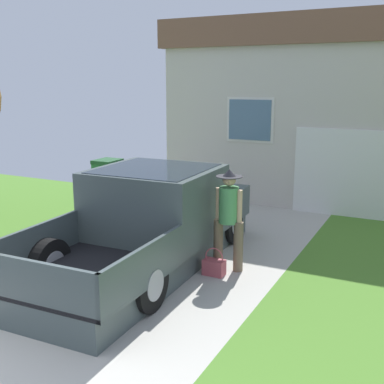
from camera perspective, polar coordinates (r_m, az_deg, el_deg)
pickup_truck at (r=8.53m, az=-4.44°, el=-3.35°), size 2.27×5.38×1.66m
person_with_hat at (r=8.04m, az=4.37°, el=-2.65°), size 0.53×0.44×1.73m
handbag at (r=8.04m, az=2.63°, el=-8.79°), size 0.35×0.21×0.47m
house_with_garage at (r=14.98m, az=17.62°, el=9.47°), size 8.66×6.74×4.71m
wheeled_trash_bin at (r=13.40m, az=-9.94°, el=1.77°), size 0.60×0.72×1.06m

